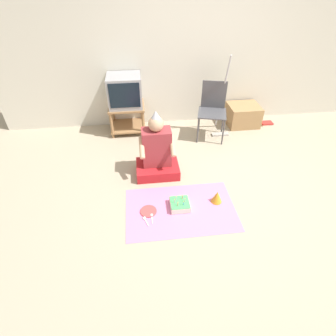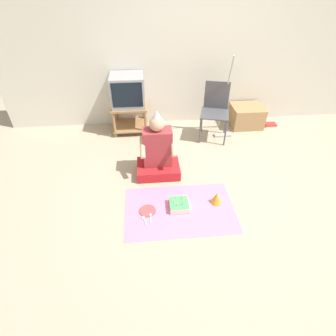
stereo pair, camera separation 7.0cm
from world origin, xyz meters
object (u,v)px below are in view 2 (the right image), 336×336
object	(u,v)px
tv	(128,90)
book_pile	(270,125)
person_seated	(158,154)
folding_chair	(215,107)
paper_plate	(148,211)
dust_mop	(224,113)
cardboard_box_stack	(246,116)
birthday_cake	(179,205)
party_hat_blue	(217,198)

from	to	relation	value
tv	book_pile	xyz separation A→B (m)	(2.44, -0.09, -0.68)
person_seated	folding_chair	bearing A→B (deg)	43.02
person_seated	paper_plate	world-z (taller)	person_seated
dust_mop	paper_plate	size ratio (longest dim) A/B	6.71
tv	paper_plate	size ratio (longest dim) A/B	2.72
tv	cardboard_box_stack	xyz separation A→B (m)	(2.00, -0.02, -0.53)
person_seated	paper_plate	distance (m)	0.80
cardboard_box_stack	paper_plate	distance (m)	2.62
folding_chair	paper_plate	world-z (taller)	folding_chair
folding_chair	dust_mop	size ratio (longest dim) A/B	0.68
tv	cardboard_box_stack	world-z (taller)	tv
folding_chair	book_pile	xyz separation A→B (m)	(1.09, 0.22, -0.48)
cardboard_box_stack	folding_chair	bearing A→B (deg)	-155.55
birthday_cake	paper_plate	xyz separation A→B (m)	(-0.37, -0.03, -0.04)
tv	folding_chair	distance (m)	1.40
dust_mop	person_seated	world-z (taller)	dust_mop
dust_mop	paper_plate	xyz separation A→B (m)	(-1.30, -1.67, -0.37)
folding_chair	dust_mop	bearing A→B (deg)	16.59
cardboard_box_stack	birthday_cake	distance (m)	2.36
folding_chair	dust_mop	distance (m)	0.22
tv	party_hat_blue	xyz separation A→B (m)	(1.04, -1.87, -0.62)
birthday_cake	paper_plate	size ratio (longest dim) A/B	1.16
paper_plate	person_seated	bearing A→B (deg)	76.79
book_pile	birthday_cake	distance (m)	2.59
cardboard_box_stack	dust_mop	bearing A→B (deg)	-152.98
folding_chair	person_seated	xyz separation A→B (m)	(-0.96, -0.90, -0.20)
folding_chair	paper_plate	bearing A→B (deg)	-124.90
cardboard_box_stack	tv	bearing A→B (deg)	179.50
folding_chair	party_hat_blue	bearing A→B (deg)	-101.19
birthday_cake	paper_plate	distance (m)	0.37
tv	birthday_cake	distance (m)	2.10
dust_mop	tv	bearing A→B (deg)	170.16
folding_chair	party_hat_blue	size ratio (longest dim) A/B	5.76
tv	paper_plate	xyz separation A→B (m)	(0.22, -1.93, -0.69)
party_hat_blue	tv	bearing A→B (deg)	119.21
tv	person_seated	distance (m)	1.33
dust_mop	person_seated	distance (m)	1.48
party_hat_blue	paper_plate	distance (m)	0.83
cardboard_box_stack	paper_plate	xyz separation A→B (m)	(-1.78, -1.92, -0.17)
tv	person_seated	world-z (taller)	tv
folding_chair	person_seated	distance (m)	1.33
cardboard_box_stack	person_seated	size ratio (longest dim) A/B	0.58
tv	person_seated	size ratio (longest dim) A/B	0.57
birthday_cake	party_hat_blue	xyz separation A→B (m)	(0.45, 0.04, 0.04)
party_hat_blue	paper_plate	bearing A→B (deg)	-175.28
dust_mop	book_pile	xyz separation A→B (m)	(0.92, 0.17, -0.36)
book_pile	birthday_cake	bearing A→B (deg)	-135.62
birthday_cake	paper_plate	world-z (taller)	birthday_cake
birthday_cake	dust_mop	bearing A→B (deg)	60.46
dust_mop	birthday_cake	world-z (taller)	dust_mop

